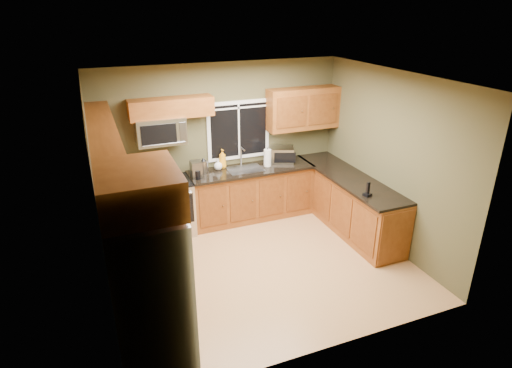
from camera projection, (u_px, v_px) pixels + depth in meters
floor at (262, 265)px, 6.31m from camera, size 4.20×4.20×0.00m
ceiling at (263, 79)px, 5.25m from camera, size 4.20×4.20×0.00m
back_wall at (222, 143)px, 7.32m from camera, size 4.20×0.00×4.20m
front_wall at (331, 245)px, 4.24m from camera, size 4.20×0.00×4.20m
left_wall at (99, 205)px, 5.07m from camera, size 0.00×3.60×3.60m
right_wall at (390, 161)px, 6.50m from camera, size 0.00×3.60×3.60m
window at (239, 130)px, 7.33m from camera, size 1.12×0.03×1.02m
base_cabinets_left at (129, 246)px, 5.93m from camera, size 0.60×2.65×0.90m
countertop_left at (127, 216)px, 5.75m from camera, size 0.65×2.65×0.04m
base_cabinets_back at (251, 194)px, 7.56m from camera, size 2.17×0.60×0.90m
countertop_back at (252, 170)px, 7.35m from camera, size 2.17×0.65×0.04m
base_cabinets_peninsula at (348, 203)px, 7.21m from camera, size 0.60×2.52×0.90m
countertop_peninsula at (349, 177)px, 7.03m from camera, size 0.65×2.50×0.04m
upper_cabinets_left at (105, 151)px, 5.33m from camera, size 0.33×2.65×0.72m
upper_cabinets_back_left at (171, 108)px, 6.61m from camera, size 1.30×0.33×0.30m
upper_cabinets_back_right at (303, 109)px, 7.48m from camera, size 1.30×0.33×0.72m
upper_cabinet_over_fridge at (138, 189)px, 3.81m from camera, size 0.72×0.90×0.38m
refrigerator at (151, 293)px, 4.25m from camera, size 0.74×0.90×1.80m
range at (169, 207)px, 7.03m from camera, size 0.76×0.69×0.94m
microwave at (161, 131)px, 6.65m from camera, size 0.76×0.41×0.42m
sink at (245, 168)px, 7.32m from camera, size 0.60×0.42×0.36m
toaster_oven at (281, 155)px, 7.59m from camera, size 0.53×0.48×0.28m
coffee_maker at (196, 170)px, 6.90m from camera, size 0.17×0.23×0.28m
kettle at (204, 166)px, 7.08m from camera, size 0.20×0.20×0.27m
paper_towel_roll at (267, 158)px, 7.40m from camera, size 0.16×0.16×0.33m
soap_bottle_a at (222, 159)px, 7.32m from camera, size 0.14×0.14×0.33m
soap_bottle_c at (218, 165)px, 7.26m from camera, size 0.17×0.17×0.18m
cordless_phone at (368, 192)px, 6.27m from camera, size 0.12×0.12×0.22m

